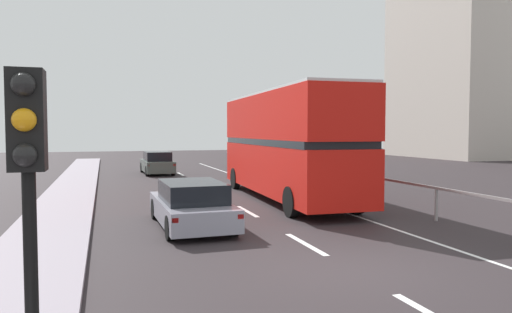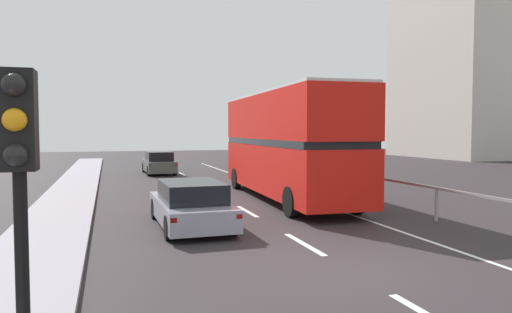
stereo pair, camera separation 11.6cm
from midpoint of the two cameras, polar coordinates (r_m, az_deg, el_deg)
ground_plane at (r=10.09m, az=10.72°, el=-13.26°), size 75.37×120.00×0.10m
near_sidewalk_kerb at (r=9.05m, az=-27.29°, el=-14.68°), size 2.12×80.00×0.14m
lane_paint_markings at (r=18.27m, az=3.60°, el=-5.69°), size 3.27×46.00×0.01m
bridge_side_railing at (r=20.10m, az=11.25°, el=-2.47°), size 0.10×42.00×1.06m
distant_building_block at (r=59.00m, az=26.42°, el=9.78°), size 18.80×14.06×20.01m
double_decker_bus_red at (r=19.32m, az=3.42°, el=1.68°), size 2.91×10.98×4.32m
hatchback_car_near at (r=13.99m, az=-7.96°, el=-5.74°), size 1.95×4.59×1.33m
traffic_signal_pole at (r=4.69m, az=-26.24°, el=-0.33°), size 0.30×0.42×3.18m
sedan_car_ahead at (r=31.60m, az=-11.83°, el=-0.79°), size 1.89×4.44×1.46m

